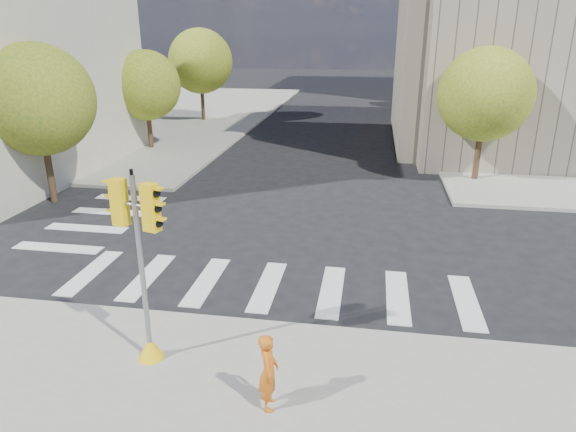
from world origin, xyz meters
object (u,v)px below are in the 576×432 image
object	(u,v)px
traffic_signal	(143,285)
photographer	(268,372)
lamp_far	(448,60)
lamp_near	(482,75)

from	to	relation	value
traffic_signal	photographer	distance (m)	3.17
lamp_far	traffic_signal	world-z (taller)	lamp_far
lamp_near	traffic_signal	distance (m)	22.37
lamp_far	photographer	world-z (taller)	lamp_far
lamp_far	photographer	xyz separation A→B (m)	(-7.06, -34.96, -3.66)
traffic_signal	lamp_near	bearing A→B (deg)	78.56
lamp_near	photographer	xyz separation A→B (m)	(-7.06, -20.96, -3.66)
lamp_near	traffic_signal	size ratio (longest dim) A/B	1.93
lamp_near	photographer	distance (m)	22.42
lamp_far	photographer	bearing A→B (deg)	-101.42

